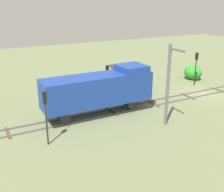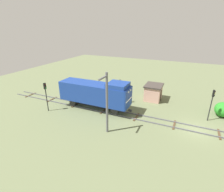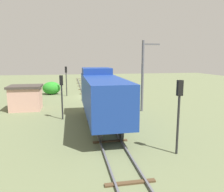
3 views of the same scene
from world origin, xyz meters
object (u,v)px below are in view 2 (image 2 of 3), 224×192
at_px(locomotive, 96,92).
at_px(traffic_signal_far, 46,92).
at_px(traffic_signal_near, 212,100).
at_px(relay_hut, 153,92).
at_px(catenary_mast, 107,102).
at_px(traffic_signal_mid, 120,87).

relative_size(locomotive, traffic_signal_far, 2.60).
distance_m(traffic_signal_near, relay_hut, 9.69).
height_order(locomotive, traffic_signal_far, locomotive).
relative_size(locomotive, catenary_mast, 1.54).
distance_m(traffic_signal_near, catenary_mast, 14.15).
relative_size(locomotive, traffic_signal_near, 2.60).
distance_m(traffic_signal_mid, relay_hut, 6.41).
relative_size(locomotive, relay_hut, 3.31).
height_order(catenary_mast, relay_hut, catenary_mast).
relative_size(traffic_signal_near, traffic_signal_mid, 1.08).
xyz_separation_m(locomotive, catenary_mast, (-5.07, -4.38, 1.24)).
distance_m(catenary_mast, relay_hut, 13.16).
height_order(locomotive, catenary_mast, catenary_mast).
bearing_deg(catenary_mast, locomotive, 40.84).
relative_size(traffic_signal_near, relay_hut, 1.28).
distance_m(locomotive, catenary_mast, 6.81).
bearing_deg(traffic_signal_near, locomotive, 101.43).
relative_size(traffic_signal_near, traffic_signal_far, 1.00).
distance_m(traffic_signal_near, traffic_signal_mid, 13.22).
relative_size(traffic_signal_near, catenary_mast, 0.59).
xyz_separation_m(locomotive, traffic_signal_near, (3.20, -15.82, 0.32)).
bearing_deg(traffic_signal_near, catenary_mast, 125.84).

